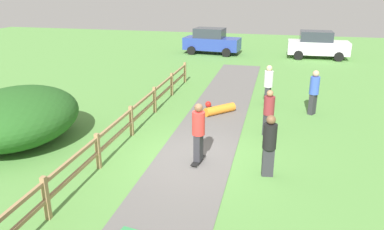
% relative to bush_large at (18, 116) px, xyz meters
% --- Properties ---
extents(ground_plane, '(60.00, 60.00, 0.00)m').
position_rel_bush_large_xyz_m(ground_plane, '(6.08, 0.13, -0.93)').
color(ground_plane, '#568E42').
extents(asphalt_path, '(2.40, 28.00, 0.02)m').
position_rel_bush_large_xyz_m(asphalt_path, '(6.08, 0.13, -0.92)').
color(asphalt_path, '#605E5B').
rests_on(asphalt_path, ground_plane).
extents(wooden_fence, '(0.12, 18.12, 1.10)m').
position_rel_bush_large_xyz_m(wooden_fence, '(3.48, 0.13, -0.26)').
color(wooden_fence, '#997A51').
rests_on(wooden_fence, ground_plane).
extents(bush_large, '(3.76, 4.52, 1.86)m').
position_rel_bush_large_xyz_m(bush_large, '(0.00, 0.00, 0.00)').
color(bush_large, '#23561E').
rests_on(bush_large, ground_plane).
extents(skater_riding, '(0.43, 0.82, 1.88)m').
position_rel_bush_large_xyz_m(skater_riding, '(6.27, -0.17, 0.15)').
color(skater_riding, black).
rests_on(skater_riding, asphalt_path).
extents(skater_fallen, '(1.35, 1.34, 0.36)m').
position_rel_bush_large_xyz_m(skater_fallen, '(6.13, 4.44, -0.73)').
color(skater_fallen, orange).
rests_on(skater_fallen, asphalt_path).
extents(bystander_white, '(0.45, 0.45, 1.80)m').
position_rel_bush_large_xyz_m(bystander_white, '(8.05, 6.09, 0.07)').
color(bystander_white, '#2D2D33').
rests_on(bystander_white, ground_plane).
extents(bystander_maroon, '(0.54, 0.54, 1.68)m').
position_rel_bush_large_xyz_m(bystander_maroon, '(8.21, 2.56, -0.01)').
color(bystander_maroon, '#2D2D33').
rests_on(bystander_maroon, ground_plane).
extents(bystander_blue, '(0.53, 0.53, 1.86)m').
position_rel_bush_large_xyz_m(bystander_blue, '(9.91, 5.26, 0.10)').
color(bystander_blue, '#2D2D33').
rests_on(bystander_blue, ground_plane).
extents(bystander_black, '(0.43, 0.43, 1.82)m').
position_rel_bush_large_xyz_m(bystander_black, '(8.34, -0.46, 0.08)').
color(bystander_black, '#2D2D33').
rests_on(bystander_black, ground_plane).
extents(parked_car_blue, '(4.34, 2.31, 1.92)m').
position_rel_bush_large_xyz_m(parked_car_blue, '(3.32, 17.94, 0.03)').
color(parked_car_blue, '#283D99').
rests_on(parked_car_blue, ground_plane).
extents(parked_car_white, '(4.22, 2.04, 1.92)m').
position_rel_bush_large_xyz_m(parked_car_white, '(11.03, 17.93, 0.03)').
color(parked_car_white, silver).
rests_on(parked_car_white, ground_plane).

